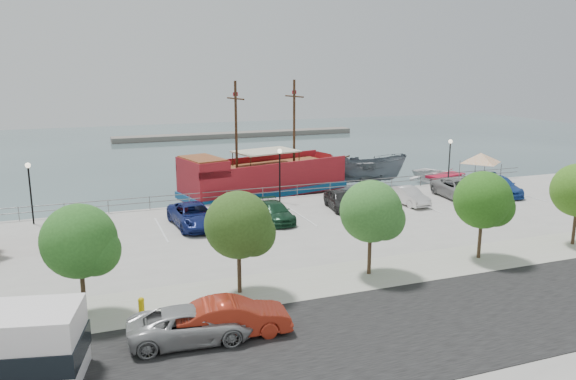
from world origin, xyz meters
name	(u,v)px	position (x,y,z in m)	size (l,w,h in m)	color
ground	(312,237)	(0.00, 0.00, -1.00)	(160.00, 160.00, 0.00)	#384E53
street	(457,318)	(0.00, -16.00, 0.01)	(100.00, 8.00, 0.04)	black
sidewalk	(386,271)	(0.00, -10.00, 0.01)	(100.00, 4.00, 0.05)	#A4A38D
seawall_railing	(274,192)	(0.00, 7.80, 0.53)	(50.00, 0.06, 1.00)	slate
far_shore	(237,135)	(10.00, 55.00, -0.60)	(40.00, 3.00, 0.80)	#696359
pirate_ship	(276,178)	(1.64, 12.00, 0.82)	(17.57, 8.54, 10.88)	maroon
patrol_boat	(367,172)	(11.56, 13.34, 0.46)	(2.85, 7.57, 2.93)	slate
speedboat	(445,179)	(18.69, 10.54, -0.27)	(5.06, 7.08, 1.47)	silver
dock_west	(101,219)	(-13.54, 9.20, -0.80)	(7.13, 2.04, 0.41)	gray
dock_mid	(347,197)	(7.38, 9.20, -0.78)	(7.57, 2.16, 0.43)	gray
dock_east	(434,189)	(16.44, 9.20, -0.78)	(7.79, 2.23, 0.45)	slate
canopy_tent	(481,153)	(18.95, 5.94, 3.00)	(4.64, 4.64, 3.45)	slate
street_van	(191,324)	(-11.07, -13.93, 0.69)	(2.30, 4.98, 1.39)	#9E9F9F
street_sedan	(233,317)	(-9.41, -14.05, 0.76)	(1.61, 4.63, 1.53)	#AF2D19
fire_hydrant	(141,305)	(-12.67, -10.80, 0.44)	(0.28, 0.28, 0.81)	#DAB308
lamp_post_left	(30,182)	(-18.00, 6.50, 2.94)	(0.36, 0.36, 4.28)	black
lamp_post_mid	(280,166)	(0.00, 6.50, 2.94)	(0.36, 0.36, 4.28)	black
lamp_post_right	(450,154)	(16.00, 6.50, 2.94)	(0.36, 0.36, 4.28)	black
tree_b	(83,243)	(-14.85, -10.07, 3.30)	(3.30, 3.20, 5.00)	#473321
tree_c	(242,227)	(-7.85, -10.07, 3.30)	(3.30, 3.20, 5.00)	#473321
tree_d	(374,213)	(-0.85, -10.07, 3.30)	(3.30, 3.20, 5.00)	#473321
tree_e	(486,202)	(6.15, -10.07, 3.30)	(3.30, 3.20, 5.00)	#473321
parked_car_a	(62,232)	(-16.05, 1.43, 0.67)	(1.57, 3.91, 1.33)	maroon
parked_car_c	(194,215)	(-7.79, 2.00, 0.78)	(2.58, 5.60, 1.56)	navy
parked_car_d	(275,212)	(-2.22, 1.33, 0.66)	(1.86, 4.56, 1.32)	#163C25
parked_car_e	(340,200)	(3.52, 2.79, 0.72)	(1.71, 4.24, 1.45)	#262626
parked_car_f	(408,196)	(9.16, 2.25, 0.68)	(1.44, 4.13, 1.36)	silver
parked_car_g	(460,189)	(14.14, 2.42, 0.79)	(2.64, 5.72, 1.59)	gray
parked_car_h	(500,186)	(18.26, 2.50, 0.75)	(2.10, 5.16, 1.50)	#20499D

